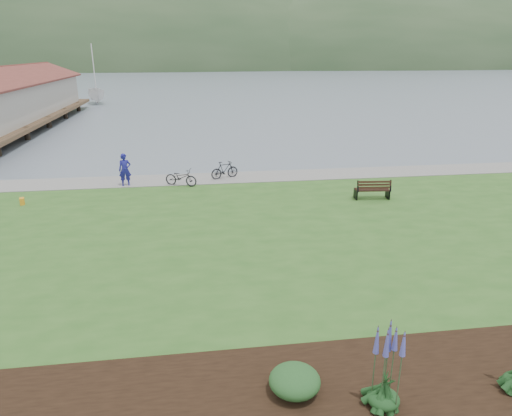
{
  "coord_description": "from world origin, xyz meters",
  "views": [
    {
      "loc": [
        -3.54,
        -16.16,
        6.76
      ],
      "look_at": [
        -1.36,
        -0.62,
        1.3
      ],
      "focal_mm": 32.0,
      "sensor_mm": 36.0,
      "label": 1
    }
  ],
  "objects_px": {
    "person": "(125,167)",
    "sailboat": "(98,104)",
    "bicycle_a": "(181,177)",
    "park_bench": "(373,189)"
  },
  "relations": [
    {
      "from": "park_bench",
      "to": "person",
      "type": "xyz_separation_m",
      "value": [
        -11.23,
        3.72,
        0.48
      ]
    },
    {
      "from": "park_bench",
      "to": "sailboat",
      "type": "relative_size",
      "value": 0.07
    },
    {
      "from": "person",
      "to": "sailboat",
      "type": "relative_size",
      "value": 0.08
    },
    {
      "from": "bicycle_a",
      "to": "sailboat",
      "type": "bearing_deg",
      "value": 39.01
    },
    {
      "from": "bicycle_a",
      "to": "sailboat",
      "type": "relative_size",
      "value": 0.07
    },
    {
      "from": "park_bench",
      "to": "sailboat",
      "type": "height_order",
      "value": "sailboat"
    },
    {
      "from": "person",
      "to": "bicycle_a",
      "type": "distance_m",
      "value": 2.77
    },
    {
      "from": "park_bench",
      "to": "bicycle_a",
      "type": "distance_m",
      "value": 9.17
    },
    {
      "from": "person",
      "to": "sailboat",
      "type": "distance_m",
      "value": 42.54
    },
    {
      "from": "person",
      "to": "sailboat",
      "type": "bearing_deg",
      "value": 93.27
    }
  ]
}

